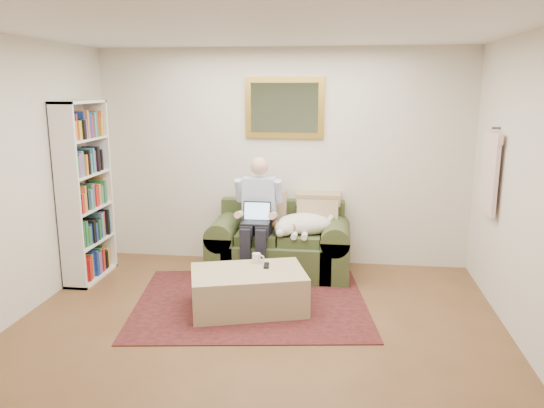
% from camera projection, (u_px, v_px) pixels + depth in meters
% --- Properties ---
extents(room_shell, '(4.51, 5.00, 2.61)m').
position_uv_depth(room_shell, '(252.00, 192.00, 4.34)').
color(room_shell, brown).
rests_on(room_shell, ground).
extents(rug, '(2.55, 2.16, 0.01)m').
position_uv_depth(rug, '(251.00, 302.00, 5.38)').
color(rug, black).
rests_on(rug, room_shell).
extents(sofa, '(1.62, 0.82, 0.97)m').
position_uv_depth(sofa, '(280.00, 249.00, 6.21)').
color(sofa, '#384223').
rests_on(sofa, room_shell).
extents(seated_man, '(0.53, 0.76, 1.36)m').
position_uv_depth(seated_man, '(257.00, 219.00, 6.01)').
color(seated_man, '#8C97D8').
rests_on(seated_man, sofa).
extents(laptop, '(0.31, 0.25, 0.23)m').
position_uv_depth(laptop, '(256.00, 217.00, 5.94)').
color(laptop, black).
rests_on(laptop, seated_man).
extents(sleeping_dog, '(0.67, 0.42, 0.25)m').
position_uv_depth(sleeping_dog, '(304.00, 224.00, 6.02)').
color(sleeping_dog, white).
rests_on(sleeping_dog, sofa).
extents(ottoman, '(1.24, 0.98, 0.40)m').
position_uv_depth(ottoman, '(248.00, 290.00, 5.18)').
color(ottoman, tan).
rests_on(ottoman, room_shell).
extents(coffee_mug, '(0.08, 0.08, 0.10)m').
position_uv_depth(coffee_mug, '(256.00, 258.00, 5.37)').
color(coffee_mug, white).
rests_on(coffee_mug, ottoman).
extents(tv_remote, '(0.06, 0.15, 0.02)m').
position_uv_depth(tv_remote, '(266.00, 265.00, 5.27)').
color(tv_remote, black).
rests_on(tv_remote, ottoman).
extents(bookshelf, '(0.28, 0.80, 2.00)m').
position_uv_depth(bookshelf, '(85.00, 192.00, 5.89)').
color(bookshelf, white).
rests_on(bookshelf, room_shell).
extents(wall_mirror, '(0.94, 0.04, 0.72)m').
position_uv_depth(wall_mirror, '(284.00, 108.00, 6.26)').
color(wall_mirror, gold).
rests_on(wall_mirror, room_shell).
extents(hanging_shirt, '(0.06, 0.52, 0.90)m').
position_uv_depth(hanging_shirt, '(490.00, 169.00, 5.25)').
color(hanging_shirt, '#F4CECA').
rests_on(hanging_shirt, room_shell).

